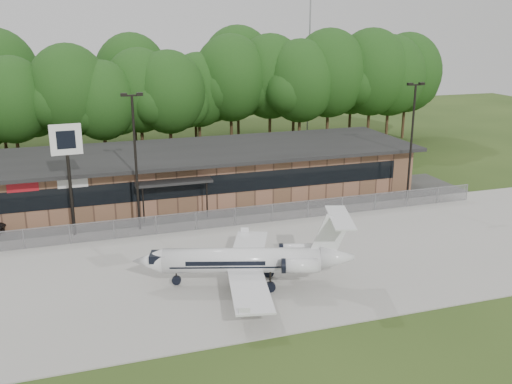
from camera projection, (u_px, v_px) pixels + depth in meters
name	position (u px, v px, depth m)	size (l,w,h in m)	color
ground	(279.00, 326.00, 29.24)	(160.00, 160.00, 0.00)	#294017
apron	(235.00, 265.00, 36.51)	(64.00, 18.00, 0.08)	#9E9B93
parking_lot	(197.00, 211.00, 46.99)	(50.00, 9.00, 0.06)	#383835
terminal	(185.00, 173.00, 50.42)	(41.00, 11.65, 4.30)	#906048
fence	(209.00, 220.00, 42.68)	(46.00, 0.04, 1.52)	gray
treeline	(152.00, 90.00, 65.35)	(72.00, 12.00, 15.00)	#163C13
radio_mast	(309.00, 42.00, 75.94)	(0.20, 0.20, 25.00)	gray
light_pole_mid	(135.00, 152.00, 41.07)	(1.55, 0.30, 10.23)	black
light_pole_right	(412.00, 134.00, 47.93)	(1.55, 0.30, 10.23)	black
business_jet	(250.00, 261.00, 33.28)	(12.94, 11.61, 4.39)	silver
pole_sign	(67.00, 152.00, 39.85)	(2.17, 0.38, 8.22)	black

